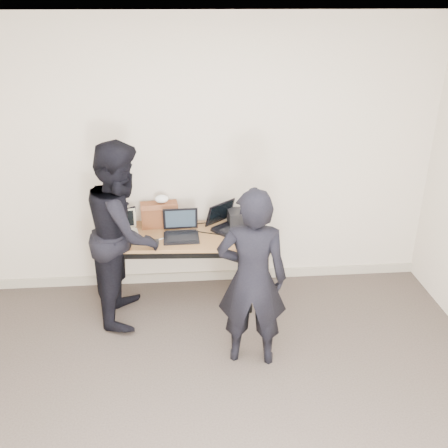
{
  "coord_description": "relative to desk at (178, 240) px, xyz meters",
  "views": [
    {
      "loc": [
        -0.23,
        -2.43,
        2.81
      ],
      "look_at": [
        0.1,
        1.6,
        0.95
      ],
      "focal_mm": 40.0,
      "sensor_mm": 36.0,
      "label": 1
    }
  ],
  "objects": [
    {
      "name": "baseboard",
      "position": [
        0.32,
        0.35,
        -0.61
      ],
      "size": [
        4.5,
        0.03,
        0.1
      ],
      "primitive_type": "cube",
      "color": "#A69D8A",
      "rests_on": "ground"
    },
    {
      "name": "room",
      "position": [
        0.32,
        -1.89,
        0.69
      ],
      "size": [
        4.6,
        4.6,
        2.8
      ],
      "color": "#423933",
      "rests_on": "ground"
    },
    {
      "name": "laptop_center",
      "position": [
        0.03,
        -0.03,
        0.12
      ],
      "size": [
        0.34,
        0.33,
        0.26
      ],
      "rotation": [
        0.0,
        0.0,
        0.03
      ],
      "color": "black",
      "rests_on": "desk"
    },
    {
      "name": "power_brick",
      "position": [
        -0.22,
        -0.17,
        0.08
      ],
      "size": [
        0.09,
        0.06,
        0.03
      ],
      "primitive_type": "cube",
      "rotation": [
        0.0,
        0.0,
        0.05
      ],
      "color": "black",
      "rests_on": "desk"
    },
    {
      "name": "person_typist",
      "position": [
        0.59,
        -0.95,
        0.11
      ],
      "size": [
        0.61,
        0.45,
        1.54
      ],
      "primitive_type": "imported",
      "rotation": [
        0.0,
        0.0,
        2.98
      ],
      "color": "black",
      "rests_on": "ground"
    },
    {
      "name": "tissue",
      "position": [
        -0.15,
        0.23,
        0.34
      ],
      "size": [
        0.14,
        0.12,
        0.08
      ],
      "primitive_type": "ellipsoid",
      "rotation": [
        0.0,
        0.0,
        0.13
      ],
      "color": "white",
      "rests_on": "leather_satchel"
    },
    {
      "name": "equipment_box",
      "position": [
        0.63,
        0.19,
        0.13
      ],
      "size": [
        0.27,
        0.24,
        0.15
      ],
      "primitive_type": "cube",
      "rotation": [
        0.0,
        0.0,
        0.07
      ],
      "color": "black",
      "rests_on": "desk"
    },
    {
      "name": "cables",
      "position": [
        0.05,
        0.0,
        0.06
      ],
      "size": [
        1.15,
        0.45,
        0.01
      ],
      "rotation": [
        0.0,
        0.0,
        0.06
      ],
      "color": "black",
      "rests_on": "desk"
    },
    {
      "name": "laptop_beige",
      "position": [
        -0.53,
        0.0,
        0.11
      ],
      "size": [
        0.35,
        0.34,
        0.24
      ],
      "rotation": [
        0.0,
        0.0,
        0.2
      ],
      "color": "beige",
      "rests_on": "desk"
    },
    {
      "name": "person_observer",
      "position": [
        -0.48,
        -0.18,
        0.19
      ],
      "size": [
        0.69,
        0.86,
        1.71
      ],
      "primitive_type": "imported",
      "rotation": [
        0.0,
        0.0,
        1.51
      ],
      "color": "black",
      "rests_on": "ground"
    },
    {
      "name": "desk",
      "position": [
        0.0,
        0.0,
        0.0
      ],
      "size": [
        1.54,
        0.74,
        0.72
      ],
      "rotation": [
        0.0,
        0.0,
        -0.06
      ],
      "color": "brown",
      "rests_on": "ground"
    },
    {
      "name": "leather_satchel",
      "position": [
        -0.18,
        0.23,
        0.19
      ],
      "size": [
        0.38,
        0.21,
        0.25
      ],
      "rotation": [
        0.0,
        0.0,
        0.1
      ],
      "color": "brown",
      "rests_on": "desk"
    },
    {
      "name": "laptop_right",
      "position": [
        0.49,
        0.12,
        0.12
      ],
      "size": [
        0.47,
        0.47,
        0.25
      ],
      "rotation": [
        0.0,
        0.0,
        0.71
      ],
      "color": "black",
      "rests_on": "desk"
    }
  ]
}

